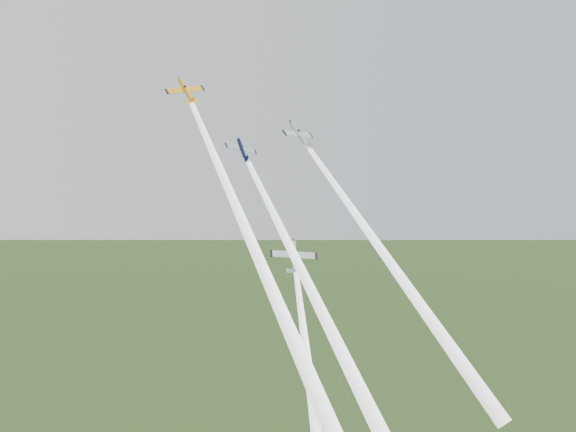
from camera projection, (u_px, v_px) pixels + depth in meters
The scene contains 7 objects.
plane_yellow at pixel (186, 91), 127.12m from camera, with size 7.38×7.32×1.16m, color #FEB016, non-canonical shape.
smoke_trail_yellow at pixel (263, 270), 108.00m from camera, with size 2.69×2.69×70.45m, color white, non-canonical shape.
plane_navy at pixel (242, 150), 135.05m from camera, with size 6.88×6.83×1.08m, color #0C1335, non-canonical shape.
smoke_trail_navy at pixel (315, 298), 119.13m from camera, with size 2.69×2.69×59.73m, color white, non-canonical shape.
plane_silver_right at pixel (300, 136), 141.00m from camera, with size 8.71×8.64×1.36m, color silver, non-canonical shape.
smoke_trail_silver_right at pixel (398, 274), 128.68m from camera, with size 2.69×2.69×61.00m, color white, non-canonical shape.
plane_silver_low at pixel (294, 257), 131.79m from camera, with size 8.74×8.67×1.37m, color silver, non-canonical shape.
Camera 1 is at (-57.43, -122.04, 100.78)m, focal length 45.00 mm.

